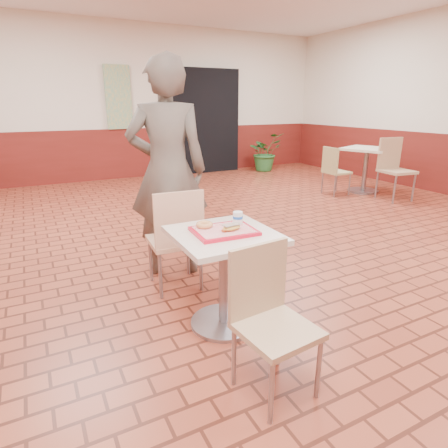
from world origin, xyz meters
name	(u,v)px	position (x,y,z in m)	size (l,w,h in m)	color
room_shell	(303,103)	(0.00, 0.00, 1.50)	(8.01, 10.01, 3.01)	brown
wainscot_band	(297,208)	(0.00, 0.00, 0.50)	(8.00, 10.00, 1.00)	#5C1711
corridor_doorway	(204,122)	(1.20, 4.88, 1.10)	(1.60, 0.22, 2.20)	black
promo_poster	(118,97)	(-0.60, 4.94, 1.60)	(0.50, 0.03, 1.20)	gray
main_table	(224,264)	(-1.23, -0.81, 0.46)	(0.65, 0.65, 0.69)	beige
chair_main_front	(269,313)	(-1.29, -1.44, 0.45)	(0.41, 0.41, 0.80)	tan
chair_main_back	(176,235)	(-1.34, -0.16, 0.48)	(0.42, 0.42, 0.86)	#D9A782
customer	(168,171)	(-1.25, 0.22, 0.94)	(0.69, 0.45, 1.88)	brown
serving_tray	(224,231)	(-1.23, -0.81, 0.70)	(0.40, 0.31, 0.02)	red
ring_donut	(204,225)	(-1.33, -0.71, 0.73)	(0.11, 0.11, 0.04)	#D58C4D
long_john_donut	(231,228)	(-1.20, -0.85, 0.73)	(0.15, 0.08, 0.04)	gold
paper_cup	(238,218)	(-1.10, -0.75, 0.76)	(0.07, 0.07, 0.08)	white
second_table	(366,162)	(2.88, 1.78, 0.52)	(0.73, 0.73, 0.77)	beige
chair_second_left	(334,168)	(2.23, 1.86, 0.45)	(0.38, 0.38, 0.80)	tan
chair_second_front	(394,165)	(2.88, 1.21, 0.54)	(0.50, 0.50, 0.97)	tan
potted_plant	(265,152)	(2.50, 4.40, 0.43)	(0.77, 0.66, 0.85)	#255E28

